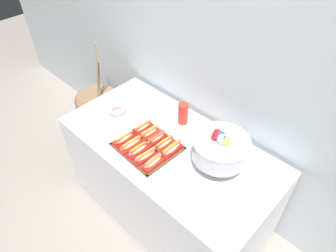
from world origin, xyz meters
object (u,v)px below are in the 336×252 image
(hot_dog_4, at_px, (153,162))
(hot_dog_7, at_px, (156,138))
(hot_dog_2, at_px, (138,149))
(hot_dog_3, at_px, (145,156))
(serving_tray, at_px, (148,146))
(cup_stack, at_px, (183,113))
(hot_dog_1, at_px, (131,144))
(hot_dog_8, at_px, (164,143))
(hot_dog_6, at_px, (149,132))
(hot_dog_0, at_px, (124,138))
(hot_dog_9, at_px, (171,149))
(hot_dog_5, at_px, (142,127))
(punch_bowl, at_px, (220,148))
(buffet_table, at_px, (168,177))
(donut, at_px, (117,110))
(floor_vase, at_px, (101,117))

(hot_dog_4, bearing_deg, hot_dog_7, 129.87)
(hot_dog_2, height_order, hot_dog_3, hot_dog_2)
(serving_tray, height_order, cup_stack, cup_stack)
(hot_dog_1, height_order, hot_dog_8, same)
(hot_dog_8, bearing_deg, hot_dog_6, 177.59)
(hot_dog_0, distance_m, hot_dog_4, 0.30)
(hot_dog_6, distance_m, hot_dog_9, 0.23)
(hot_dog_1, distance_m, hot_dog_6, 0.17)
(hot_dog_3, relative_size, hot_dog_5, 1.17)
(punch_bowl, bearing_deg, hot_dog_3, -143.09)
(cup_stack, bearing_deg, hot_dog_1, -100.56)
(hot_dog_4, bearing_deg, hot_dog_9, 87.59)
(hot_dog_4, relative_size, hot_dog_5, 1.00)
(hot_dog_2, xyz_separation_m, hot_dog_7, (0.01, 0.16, -0.00))
(buffet_table, height_order, donut, donut)
(hot_dog_2, relative_size, hot_dog_6, 1.03)
(hot_dog_5, distance_m, hot_dog_6, 0.08)
(hot_dog_1, bearing_deg, hot_dog_9, 33.85)
(buffet_table, height_order, cup_stack, cup_stack)
(cup_stack, bearing_deg, punch_bowl, -19.94)
(floor_vase, distance_m, hot_dog_5, 1.08)
(hot_dog_9, xyz_separation_m, donut, (-0.60, 0.02, -0.02))
(serving_tray, relative_size, hot_dog_3, 2.29)
(serving_tray, distance_m, hot_dog_4, 0.17)
(hot_dog_1, bearing_deg, hot_dog_6, 87.59)
(punch_bowl, bearing_deg, hot_dog_4, -136.59)
(hot_dog_5, distance_m, hot_dog_9, 0.30)
(hot_dog_0, xyz_separation_m, hot_dog_4, (0.30, -0.01, 0.00))
(hot_dog_6, xyz_separation_m, punch_bowl, (0.52, 0.11, 0.13))
(donut, bearing_deg, hot_dog_3, -19.29)
(hot_dog_2, relative_size, punch_bowl, 0.46)
(hot_dog_3, relative_size, punch_bowl, 0.51)
(floor_vase, relative_size, hot_dog_2, 6.56)
(punch_bowl, xyz_separation_m, donut, (-0.90, -0.10, -0.14))
(hot_dog_1, height_order, donut, hot_dog_1)
(floor_vase, xyz_separation_m, cup_stack, (1.05, 0.08, 0.61))
(serving_tray, height_order, hot_dog_5, hot_dog_5)
(serving_tray, xyz_separation_m, donut, (-0.45, 0.10, 0.02))
(hot_dog_4, distance_m, hot_dog_9, 0.17)
(hot_dog_5, bearing_deg, cup_stack, 61.20)
(hot_dog_9, xyz_separation_m, punch_bowl, (0.30, 0.12, 0.13))
(hot_dog_4, bearing_deg, hot_dog_2, 177.59)
(hot_dog_7, relative_size, hot_dog_9, 0.94)
(hot_dog_5, bearing_deg, hot_dog_6, -2.41)
(hot_dog_6, xyz_separation_m, donut, (-0.38, 0.01, -0.01))
(hot_dog_5, bearing_deg, serving_tray, -31.22)
(serving_tray, height_order, hot_dog_9, hot_dog_9)
(hot_dog_2, xyz_separation_m, punch_bowl, (0.45, 0.28, 0.13))
(hot_dog_4, bearing_deg, floor_vase, 162.58)
(buffet_table, bearing_deg, donut, -177.11)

